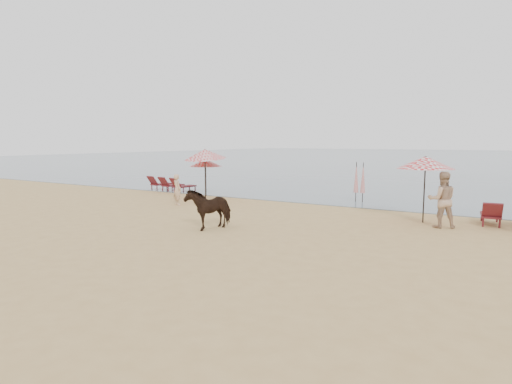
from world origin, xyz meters
TOP-DOWN VIEW (x-y plane):
  - ground at (0.00, 0.00)m, footprint 120.00×120.00m
  - sea at (0.00, 80.00)m, footprint 160.00×140.00m
  - lounger_cluster_left at (-9.49, 10.63)m, footprint 2.94×1.98m
  - umbrella_open_left_a at (-6.08, 9.77)m, footprint 1.80×1.80m
  - umbrella_open_left_b at (-5.44, 8.88)m, footprint 2.13×2.17m
  - umbrella_open_right at (5.55, 7.88)m, footprint 2.04×2.04m
  - umbrella_closed_left at (1.70, 11.79)m, footprint 0.24×0.24m
  - umbrella_closed_right at (2.04, 11.81)m, footprint 0.24×0.24m
  - cow at (-0.67, 2.95)m, footprint 1.11×1.80m
  - beachgoer_left at (-5.27, 6.50)m, footprint 0.63×0.54m
  - beachgoer_right_a at (6.26, 7.22)m, footprint 1.17×1.04m

SIDE VIEW (x-z plane):
  - ground at x=0.00m, z-range 0.00..0.00m
  - sea at x=0.00m, z-range -0.03..0.03m
  - lounger_cluster_left at x=-9.49m, z-range 0.12..0.72m
  - cow at x=-0.67m, z-range 0.00..1.41m
  - beachgoer_left at x=-5.27m, z-range 0.00..1.48m
  - beachgoer_right_a at x=6.26m, z-range 0.00..1.98m
  - umbrella_closed_right at x=2.04m, z-range 0.23..2.21m
  - umbrella_closed_left at x=1.70m, z-range 0.23..2.23m
  - umbrella_open_left_a at x=-6.08m, z-range 0.81..2.86m
  - umbrella_open_right at x=5.55m, z-range 0.99..3.48m
  - umbrella_open_left_b at x=-5.44m, z-range 0.99..3.71m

